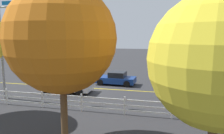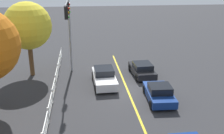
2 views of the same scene
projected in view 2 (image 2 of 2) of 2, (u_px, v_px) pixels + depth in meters
ground_plane at (128, 91)px, 22.28m from camera, size 120.00×120.00×0.00m
lane_center_stripe at (138, 114)px, 18.53m from camera, size 28.00×0.16×0.01m
signal_assembly at (69, 22)px, 23.51m from camera, size 6.15×0.38×7.47m
car_0 at (159, 93)px, 20.34m from camera, size 4.05×2.07×1.32m
car_2 at (104, 77)px, 23.31m from camera, size 4.53×2.01×1.46m
car_4 at (142, 69)px, 25.33m from camera, size 4.10×2.03×1.28m
white_rail_fence at (50, 105)px, 18.59m from camera, size 26.10×0.10×1.15m
tree_2 at (28, 26)px, 24.14m from camera, size 4.33×4.33×6.92m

